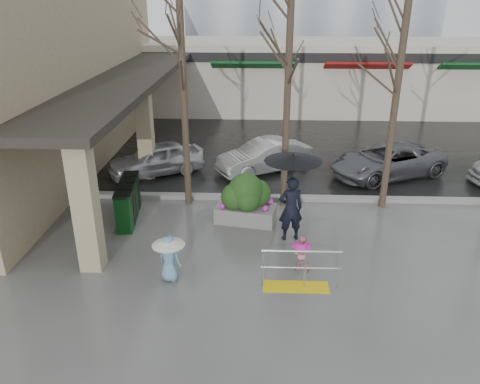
# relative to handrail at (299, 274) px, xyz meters

# --- Properties ---
(ground) EXTENTS (120.00, 120.00, 0.00)m
(ground) POSITION_rel_handrail_xyz_m (-1.36, 1.20, -0.38)
(ground) COLOR #51514F
(ground) RESTS_ON ground
(street_asphalt) EXTENTS (120.00, 36.00, 0.01)m
(street_asphalt) POSITION_rel_handrail_xyz_m (-1.36, 23.20, -0.37)
(street_asphalt) COLOR black
(street_asphalt) RESTS_ON ground
(curb) EXTENTS (120.00, 0.30, 0.15)m
(curb) POSITION_rel_handrail_xyz_m (-1.36, 5.20, -0.30)
(curb) COLOR gray
(curb) RESTS_ON ground
(near_building) EXTENTS (6.00, 18.00, 8.00)m
(near_building) POSITION_rel_handrail_xyz_m (-10.36, 9.20, 3.62)
(near_building) COLOR tan
(near_building) RESTS_ON ground
(canopy_slab) EXTENTS (2.80, 18.00, 0.25)m
(canopy_slab) POSITION_rel_handrail_xyz_m (-6.16, 9.20, 3.25)
(canopy_slab) COLOR #2D2823
(canopy_slab) RESTS_ON pillar_front
(pillar_front) EXTENTS (0.55, 0.55, 3.50)m
(pillar_front) POSITION_rel_handrail_xyz_m (-5.26, 0.70, 1.37)
(pillar_front) COLOR tan
(pillar_front) RESTS_ON ground
(pillar_back) EXTENTS (0.55, 0.55, 3.50)m
(pillar_back) POSITION_rel_handrail_xyz_m (-5.26, 7.20, 1.37)
(pillar_back) COLOR tan
(pillar_back) RESTS_ON ground
(storefront_row) EXTENTS (34.00, 6.74, 4.00)m
(storefront_row) POSITION_rel_handrail_xyz_m (0.64, 19.17, 1.64)
(storefront_row) COLOR beige
(storefront_row) RESTS_ON ground
(handrail) EXTENTS (1.90, 0.50, 1.03)m
(handrail) POSITION_rel_handrail_xyz_m (0.00, 0.00, 0.00)
(handrail) COLOR yellow
(handrail) RESTS_ON ground
(tree_west) EXTENTS (3.20, 3.20, 6.80)m
(tree_west) POSITION_rel_handrail_xyz_m (-3.36, 4.80, 4.71)
(tree_west) COLOR #382B21
(tree_west) RESTS_ON ground
(tree_midwest) EXTENTS (3.20, 3.20, 7.00)m
(tree_midwest) POSITION_rel_handrail_xyz_m (-0.16, 4.80, 4.86)
(tree_midwest) COLOR #382B21
(tree_midwest) RESTS_ON ground
(tree_mideast) EXTENTS (3.20, 3.20, 6.50)m
(tree_mideast) POSITION_rel_handrail_xyz_m (3.14, 4.80, 4.48)
(tree_mideast) COLOR #382B21
(tree_mideast) RESTS_ON ground
(woman) EXTENTS (1.60, 1.60, 2.62)m
(woman) POSITION_rel_handrail_xyz_m (-0.08, 2.43, 1.23)
(woman) COLOR black
(woman) RESTS_ON ground
(child_pink) EXTENTS (0.54, 0.50, 0.99)m
(child_pink) POSITION_rel_handrail_xyz_m (0.11, 0.77, 0.18)
(child_pink) COLOR pink
(child_pink) RESTS_ON ground
(child_blue) EXTENTS (0.81, 0.81, 1.21)m
(child_blue) POSITION_rel_handrail_xyz_m (-3.16, 0.21, 0.37)
(child_blue) COLOR #6796B8
(child_blue) RESTS_ON ground
(planter) EXTENTS (1.95, 1.22, 1.59)m
(planter) POSITION_rel_handrail_xyz_m (-1.38, 3.53, 0.38)
(planter) COLOR slate
(planter) RESTS_ON ground
(news_boxes) EXTENTS (0.74, 2.23, 1.22)m
(news_boxes) POSITION_rel_handrail_xyz_m (-5.06, 3.54, 0.24)
(news_boxes) COLOR #0D3D13
(news_boxes) RESTS_ON ground
(car_a) EXTENTS (3.96, 3.06, 1.26)m
(car_a) POSITION_rel_handrail_xyz_m (-5.01, 7.52, 0.25)
(car_a) COLOR #B6B7BB
(car_a) RESTS_ON ground
(car_b) EXTENTS (3.98, 3.08, 1.26)m
(car_b) POSITION_rel_handrail_xyz_m (-0.79, 7.99, 0.25)
(car_b) COLOR silver
(car_b) RESTS_ON ground
(car_c) EXTENTS (4.99, 3.80, 1.26)m
(car_c) POSITION_rel_handrail_xyz_m (3.94, 7.66, 0.25)
(car_c) COLOR slate
(car_c) RESTS_ON ground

